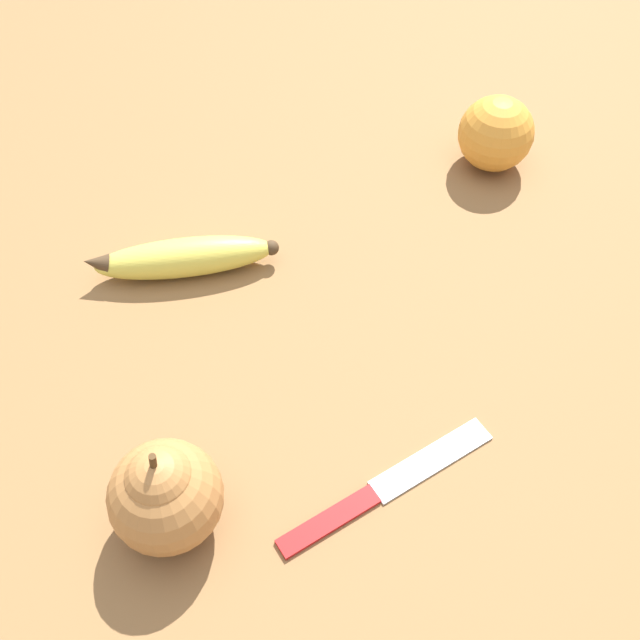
{
  "coord_description": "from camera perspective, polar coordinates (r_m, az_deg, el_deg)",
  "views": [
    {
      "loc": [
        -0.39,
        0.13,
        0.54
      ],
      "look_at": [
        -0.0,
        0.05,
        0.03
      ],
      "focal_mm": 42.0,
      "sensor_mm": 36.0,
      "label": 1
    }
  ],
  "objects": [
    {
      "name": "paring_knife",
      "position": [
        0.59,
        4.6,
        -12.76
      ],
      "size": [
        0.09,
        0.19,
        0.01
      ],
      "rotation": [
        0.0,
        0.0,
        3.5
      ],
      "color": "silver",
      "rests_on": "ground_plane"
    },
    {
      "name": "pear",
      "position": [
        0.55,
        -11.73,
        -12.85
      ],
      "size": [
        0.08,
        0.08,
        0.1
      ],
      "color": "#B2753D",
      "rests_on": "ground_plane"
    },
    {
      "name": "orange",
      "position": [
        0.83,
        13.26,
        13.66
      ],
      "size": [
        0.08,
        0.08,
        0.08
      ],
      "color": "orange",
      "rests_on": "ground_plane"
    },
    {
      "name": "banana",
      "position": [
        0.72,
        -10.43,
        4.69
      ],
      "size": [
        0.05,
        0.19,
        0.04
      ],
      "rotation": [
        0.0,
        0.0,
        1.53
      ],
      "color": "#DBCC4C",
      "rests_on": "ground_plane"
    },
    {
      "name": "ground_plane",
      "position": [
        0.68,
        3.78,
        -0.68
      ],
      "size": [
        3.0,
        3.0,
        0.0
      ],
      "primitive_type": "plane",
      "color": "olive"
    }
  ]
}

